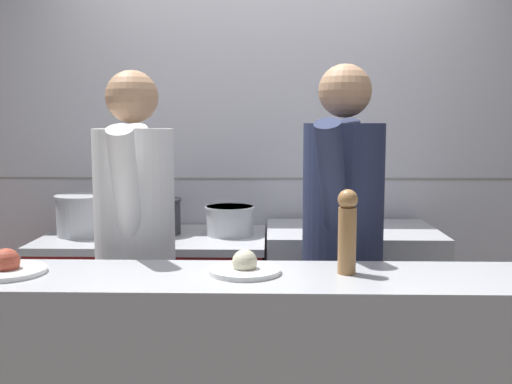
# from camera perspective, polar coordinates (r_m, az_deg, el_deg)

# --- Properties ---
(wall_back_tiled) EXTENTS (8.00, 0.06, 2.60)m
(wall_back_tiled) POSITION_cam_1_polar(r_m,az_deg,el_deg) (3.63, 0.94, 3.69)
(wall_back_tiled) COLOR silver
(wall_back_tiled) RESTS_ON ground_plane
(oven_range) EXTENTS (1.22, 0.71, 0.87)m
(oven_range) POSITION_cam_1_polar(r_m,az_deg,el_deg) (3.45, -9.51, -11.19)
(oven_range) COLOR maroon
(oven_range) RESTS_ON ground_plane
(prep_counter) EXTENTS (0.92, 0.65, 0.91)m
(prep_counter) POSITION_cam_1_polar(r_m,az_deg,el_deg) (3.42, 8.96, -11.06)
(prep_counter) COLOR #B7BABF
(prep_counter) RESTS_ON ground_plane
(stock_pot) EXTENTS (0.30, 0.30, 0.22)m
(stock_pot) POSITION_cam_1_polar(r_m,az_deg,el_deg) (3.42, -16.15, -2.04)
(stock_pot) COLOR #B7BABF
(stock_pot) RESTS_ON oven_range
(sauce_pot) EXTENTS (0.27, 0.27, 0.20)m
(sauce_pot) POSITION_cam_1_polar(r_m,az_deg,el_deg) (3.37, -9.36, -2.22)
(sauce_pot) COLOR #2D2D33
(sauce_pot) RESTS_ON oven_range
(braising_pot) EXTENTS (0.27, 0.27, 0.16)m
(braising_pot) POSITION_cam_1_polar(r_m,az_deg,el_deg) (3.30, -2.51, -2.64)
(braising_pot) COLOR #B7BABF
(braising_pot) RESTS_ON oven_range
(plated_dish_main) EXTENTS (0.28, 0.28, 0.10)m
(plated_dish_main) POSITION_cam_1_polar(r_m,az_deg,el_deg) (2.31, -22.69, -6.66)
(plated_dish_main) COLOR white
(plated_dish_main) RESTS_ON pass_counter
(plated_dish_appetiser) EXTENTS (0.26, 0.26, 0.09)m
(plated_dish_appetiser) POSITION_cam_1_polar(r_m,az_deg,el_deg) (2.15, -1.08, -7.20)
(plated_dish_appetiser) COLOR white
(plated_dish_appetiser) RESTS_ON pass_counter
(pepper_mill) EXTENTS (0.07, 0.07, 0.30)m
(pepper_mill) POSITION_cam_1_polar(r_m,az_deg,el_deg) (2.14, 8.68, -3.58)
(pepper_mill) COLOR #AD7A47
(pepper_mill) RESTS_ON pass_counter
(chef_head_cook) EXTENTS (0.37, 0.75, 1.71)m
(chef_head_cook) POSITION_cam_1_polar(r_m,az_deg,el_deg) (2.69, -11.41, -5.00)
(chef_head_cook) COLOR black
(chef_head_cook) RESTS_ON ground_plane
(chef_sous) EXTENTS (0.45, 0.75, 1.74)m
(chef_sous) POSITION_cam_1_polar(r_m,az_deg,el_deg) (2.67, 8.23, -4.67)
(chef_sous) COLOR black
(chef_sous) RESTS_ON ground_plane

